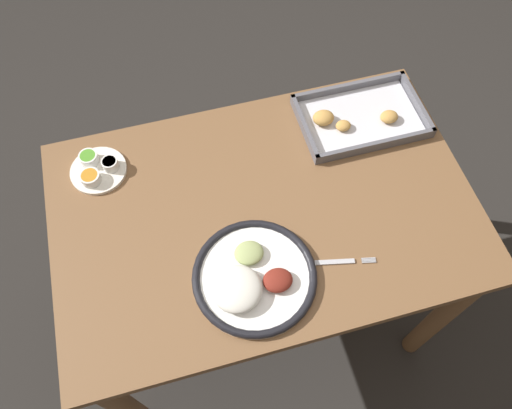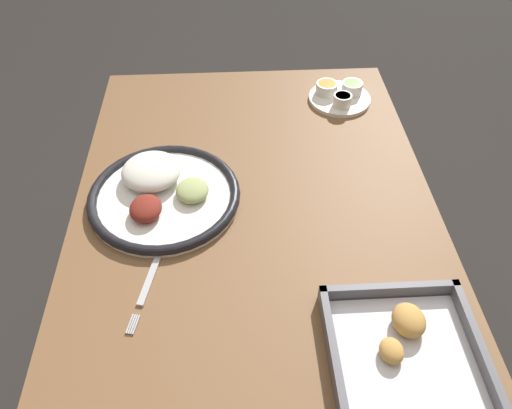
{
  "view_description": "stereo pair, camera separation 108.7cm",
  "coord_description": "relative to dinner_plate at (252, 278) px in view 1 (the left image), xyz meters",
  "views": [
    {
      "loc": [
        -0.19,
        -0.6,
        1.92
      ],
      "look_at": [
        -0.02,
        0.0,
        0.81
      ],
      "focal_mm": 35.0,
      "sensor_mm": 36.0,
      "label": 1
    },
    {
      "loc": [
        0.64,
        -0.04,
        1.48
      ],
      "look_at": [
        -0.02,
        0.0,
        0.81
      ],
      "focal_mm": 35.0,
      "sensor_mm": 36.0,
      "label": 2
    }
  ],
  "objects": [
    {
      "name": "ground_plane",
      "position": [
        0.08,
        0.18,
        -0.79
      ],
      "size": [
        8.0,
        8.0,
        0.0
      ],
      "primitive_type": "plane",
      "color": "#282623"
    },
    {
      "name": "saucer_plate",
      "position": [
        -0.32,
        0.41,
        0.0
      ],
      "size": [
        0.15,
        0.15,
        0.04
      ],
      "color": "white",
      "rests_on": "dining_table"
    },
    {
      "name": "dining_table",
      "position": [
        0.08,
        0.18,
        -0.15
      ],
      "size": [
        1.1,
        0.72,
        0.78
      ],
      "color": "brown",
      "rests_on": "ground_plane"
    },
    {
      "name": "baking_tray",
      "position": [
        0.42,
        0.39,
        -0.0
      ],
      "size": [
        0.35,
        0.23,
        0.04
      ],
      "color": "#595960",
      "rests_on": "dining_table"
    },
    {
      "name": "fork",
      "position": [
        0.19,
        -0.01,
        -0.01
      ],
      "size": [
        0.22,
        0.06,
        0.0
      ],
      "rotation": [
        0.0,
        0.0,
        -0.21
      ],
      "color": "#B2B2B7",
      "rests_on": "dining_table"
    },
    {
      "name": "dinner_plate",
      "position": [
        0.0,
        0.0,
        0.0
      ],
      "size": [
        0.3,
        0.3,
        0.05
      ],
      "color": "white",
      "rests_on": "dining_table"
    }
  ]
}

